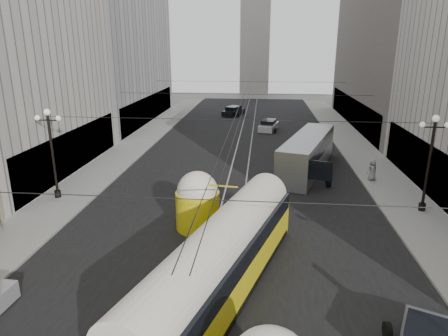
# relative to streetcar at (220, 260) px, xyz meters

# --- Properties ---
(road) EXTENTS (20.00, 85.00, 0.02)m
(road) POSITION_rel_streetcar_xyz_m (-0.25, 24.90, -1.78)
(road) COLOR black
(road) RESTS_ON ground
(sidewalk_left) EXTENTS (4.00, 72.00, 0.15)m
(sidewalk_left) POSITION_rel_streetcar_xyz_m (-12.25, 28.40, -1.70)
(sidewalk_left) COLOR gray
(sidewalk_left) RESTS_ON ground
(sidewalk_right) EXTENTS (4.00, 72.00, 0.15)m
(sidewalk_right) POSITION_rel_streetcar_xyz_m (11.75, 28.40, -1.70)
(sidewalk_right) COLOR gray
(sidewalk_right) RESTS_ON ground
(rail_left) EXTENTS (0.12, 85.00, 0.04)m
(rail_left) POSITION_rel_streetcar_xyz_m (-1.00, 24.90, -1.78)
(rail_left) COLOR gray
(rail_left) RESTS_ON ground
(rail_right) EXTENTS (0.12, 85.00, 0.04)m
(rail_right) POSITION_rel_streetcar_xyz_m (0.50, 24.90, -1.78)
(rail_right) COLOR gray
(rail_right) RESTS_ON ground
(building_left_far) EXTENTS (12.60, 28.60, 28.60)m
(building_left_far) POSITION_rel_streetcar_xyz_m (-20.25, 40.40, 12.53)
(building_left_far) COLOR #999999
(building_left_far) RESTS_ON ground
(distant_tower) EXTENTS (6.00, 6.00, 31.36)m
(distant_tower) POSITION_rel_streetcar_xyz_m (-0.25, 72.40, 13.19)
(distant_tower) COLOR #B2AFA8
(distant_tower) RESTS_ON ground
(lamppost_left_mid) EXTENTS (1.86, 0.44, 6.37)m
(lamppost_left_mid) POSITION_rel_streetcar_xyz_m (-12.85, 10.40, 1.97)
(lamppost_left_mid) COLOR black
(lamppost_left_mid) RESTS_ON sidewalk_left
(lamppost_right_mid) EXTENTS (1.86, 0.44, 6.37)m
(lamppost_right_mid) POSITION_rel_streetcar_xyz_m (12.35, 10.40, 1.97)
(lamppost_right_mid) COLOR black
(lamppost_right_mid) RESTS_ON sidewalk_right
(catenary) EXTENTS (25.00, 72.00, 0.23)m
(catenary) POSITION_rel_streetcar_xyz_m (-0.13, 23.90, 4.11)
(catenary) COLOR black
(catenary) RESTS_ON ground
(streetcar) EXTENTS (6.71, 15.95, 3.63)m
(streetcar) POSITION_rel_streetcar_xyz_m (0.00, 0.00, 0.00)
(streetcar) COLOR yellow
(streetcar) RESTS_ON ground
(city_bus) EXTENTS (6.11, 12.70, 3.11)m
(city_bus) POSITION_rel_streetcar_xyz_m (5.68, 19.02, -0.07)
(city_bus) COLOR gray
(city_bus) RESTS_ON ground
(sedan_white_far) EXTENTS (2.75, 4.71, 1.40)m
(sedan_white_far) POSITION_rel_streetcar_xyz_m (2.52, 36.05, -1.14)
(sedan_white_far) COLOR silver
(sedan_white_far) RESTS_ON ground
(sedan_dark_far) EXTENTS (3.51, 4.92, 1.44)m
(sedan_dark_far) POSITION_rel_streetcar_xyz_m (-2.87, 47.12, -1.12)
(sedan_dark_far) COLOR black
(sedan_dark_far) RESTS_ON ground
(pedestrian_sidewalk_right) EXTENTS (0.97, 0.80, 1.71)m
(pedestrian_sidewalk_right) POSITION_rel_streetcar_xyz_m (10.61, 16.46, -0.77)
(pedestrian_sidewalk_right) COLOR gray
(pedestrian_sidewalk_right) RESTS_ON sidewalk_right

